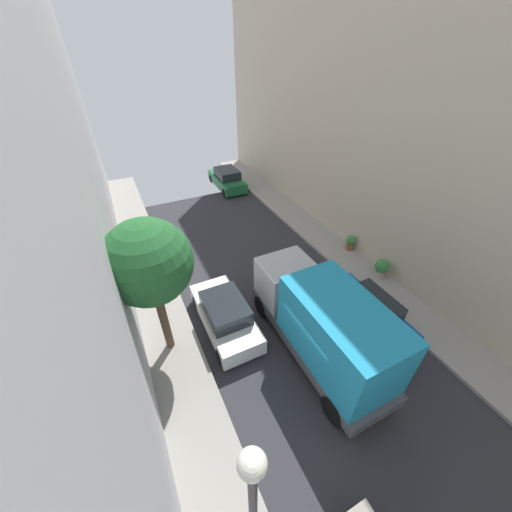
{
  "coord_description": "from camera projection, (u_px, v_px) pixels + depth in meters",
  "views": [
    {
      "loc": [
        -5.22,
        -4.87,
        10.01
      ],
      "look_at": [
        0.38,
        6.53,
        0.5
      ],
      "focal_mm": 20.73,
      "sensor_mm": 36.0,
      "label": 1
    }
  ],
  "objects": [
    {
      "name": "ground",
      "position": [
        322.0,
        360.0,
        11.35
      ],
      "size": [
        32.0,
        32.0,
        0.0
      ],
      "primitive_type": "plane",
      "color": "#2D2D33"
    },
    {
      "name": "potted_plant_0",
      "position": [
        382.0,
        267.0,
        14.77
      ],
      "size": [
        0.72,
        0.72,
        1.0
      ],
      "color": "#B2A899",
      "rests_on": "sidewalk_right"
    },
    {
      "name": "potted_plant_1",
      "position": [
        350.0,
        242.0,
        16.73
      ],
      "size": [
        0.52,
        0.52,
        0.87
      ],
      "color": "brown",
      "rests_on": "sidewalk_right"
    },
    {
      "name": "delivery_truck",
      "position": [
        323.0,
        323.0,
        10.53
      ],
      "size": [
        2.26,
        6.6,
        3.38
      ],
      "color": "#4C4C51",
      "rests_on": "ground"
    },
    {
      "name": "sidewalk_left",
      "position": [
        196.0,
        419.0,
        9.54
      ],
      "size": [
        2.0,
        44.0,
        0.15
      ],
      "primitive_type": "cube",
      "color": "gray",
      "rests_on": "ground"
    },
    {
      "name": "street_tree_0",
      "position": [
        148.0,
        263.0,
        9.27
      ],
      "size": [
        2.87,
        2.87,
        5.59
      ],
      "color": "brown",
      "rests_on": "sidewalk_left"
    },
    {
      "name": "lamp_post",
      "position": [
        253.0,
        500.0,
        4.99
      ],
      "size": [
        0.44,
        0.44,
        5.4
      ],
      "color": "#333338",
      "rests_on": "sidewalk_left"
    },
    {
      "name": "sidewalk_right",
      "position": [
        415.0,
        315.0,
        13.06
      ],
      "size": [
        2.0,
        44.0,
        0.15
      ],
      "primitive_type": "cube",
      "color": "gray",
      "rests_on": "ground"
    },
    {
      "name": "parked_car_right_2",
      "position": [
        367.0,
        312.0,
        12.38
      ],
      "size": [
        1.78,
        4.2,
        1.57
      ],
      "color": "#194799",
      "rests_on": "ground"
    },
    {
      "name": "parked_car_right_3",
      "position": [
        227.0,
        179.0,
        23.77
      ],
      "size": [
        1.78,
        4.2,
        1.57
      ],
      "color": "#1E6638",
      "rests_on": "ground"
    },
    {
      "name": "parked_car_left_3",
      "position": [
        225.0,
        315.0,
        12.24
      ],
      "size": [
        1.78,
        4.2,
        1.57
      ],
      "color": "white",
      "rests_on": "ground"
    }
  ]
}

